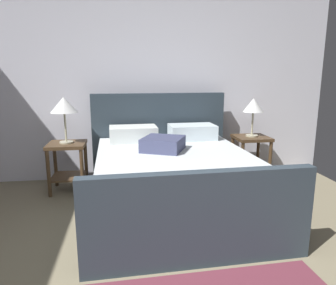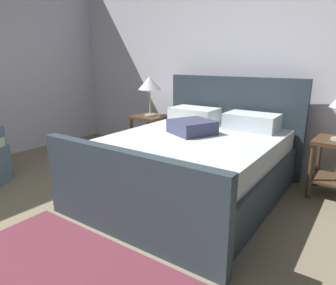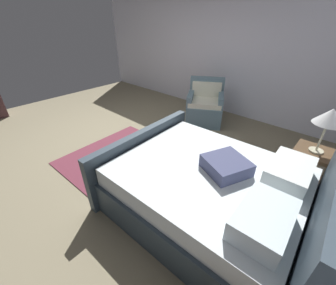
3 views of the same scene
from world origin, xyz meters
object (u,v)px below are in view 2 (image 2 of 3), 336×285
(nightstand_right, at_px, (336,159))
(table_lamp_left, at_px, (150,84))
(nightstand_left, at_px, (150,129))
(bed, at_px, (194,161))

(nightstand_right, relative_size, table_lamp_left, 1.09)
(table_lamp_left, bearing_deg, nightstand_left, 0.00)
(bed, bearing_deg, nightstand_right, 33.52)
(bed, height_order, table_lamp_left, bed)
(bed, relative_size, nightstand_left, 3.61)
(bed, xyz_separation_m, nightstand_right, (1.19, 0.79, 0.05))
(nightstand_right, bearing_deg, bed, -146.48)
(nightstand_right, relative_size, nightstand_left, 1.00)
(nightstand_right, bearing_deg, table_lamp_left, -177.83)
(bed, bearing_deg, nightstand_left, 149.47)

